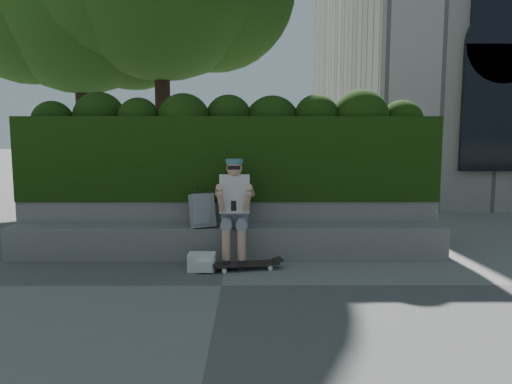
{
  "coord_description": "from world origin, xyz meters",
  "views": [
    {
      "loc": [
        0.36,
        -5.51,
        1.77
      ],
      "look_at": [
        0.4,
        1.0,
        0.95
      ],
      "focal_mm": 35.0,
      "sensor_mm": 36.0,
      "label": 1
    }
  ],
  "objects_px": {
    "backpack_plaid": "(202,211)",
    "backpack_ground": "(202,262)",
    "person": "(235,206)",
    "skateboard": "(246,264)"
  },
  "relations": [
    {
      "from": "backpack_plaid",
      "to": "backpack_ground",
      "type": "relative_size",
      "value": 1.35
    },
    {
      "from": "backpack_plaid",
      "to": "backpack_ground",
      "type": "height_order",
      "value": "backpack_plaid"
    },
    {
      "from": "person",
      "to": "skateboard",
      "type": "xyz_separation_m",
      "value": [
        0.16,
        -0.43,
        -0.68
      ]
    },
    {
      "from": "skateboard",
      "to": "backpack_plaid",
      "type": "bearing_deg",
      "value": 127.57
    },
    {
      "from": "skateboard",
      "to": "backpack_ground",
      "type": "height_order",
      "value": "backpack_ground"
    },
    {
      "from": "person",
      "to": "backpack_ground",
      "type": "xyz_separation_m",
      "value": [
        -0.4,
        -0.45,
        -0.64
      ]
    },
    {
      "from": "person",
      "to": "backpack_ground",
      "type": "relative_size",
      "value": 4.08
    },
    {
      "from": "person",
      "to": "backpack_ground",
      "type": "distance_m",
      "value": 0.88
    },
    {
      "from": "skateboard",
      "to": "backpack_plaid",
      "type": "xyz_separation_m",
      "value": [
        -0.6,
        0.51,
        0.61
      ]
    },
    {
      "from": "skateboard",
      "to": "backpack_plaid",
      "type": "height_order",
      "value": "backpack_plaid"
    }
  ]
}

